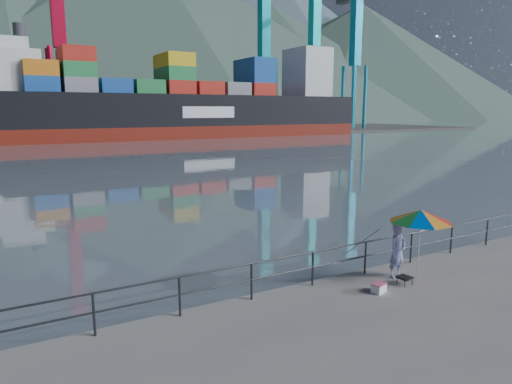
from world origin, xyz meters
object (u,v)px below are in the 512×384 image
(cooler_bag, at_px, (379,288))
(container_ship, at_px, (205,105))
(fisherman, at_px, (397,251))
(beach_umbrella, at_px, (421,216))

(cooler_bag, distance_m, container_ship, 77.80)
(container_ship, bearing_deg, cooler_bag, -109.89)
(fisherman, relative_size, beach_umbrella, 0.70)
(fisherman, bearing_deg, container_ship, 66.53)
(fisherman, height_order, beach_umbrella, beach_umbrella)
(fisherman, height_order, container_ship, container_ship)
(beach_umbrella, bearing_deg, container_ship, 71.17)
(fisherman, bearing_deg, cooler_bag, -159.68)
(fisherman, distance_m, beach_umbrella, 1.33)
(fisherman, relative_size, cooler_bag, 4.08)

